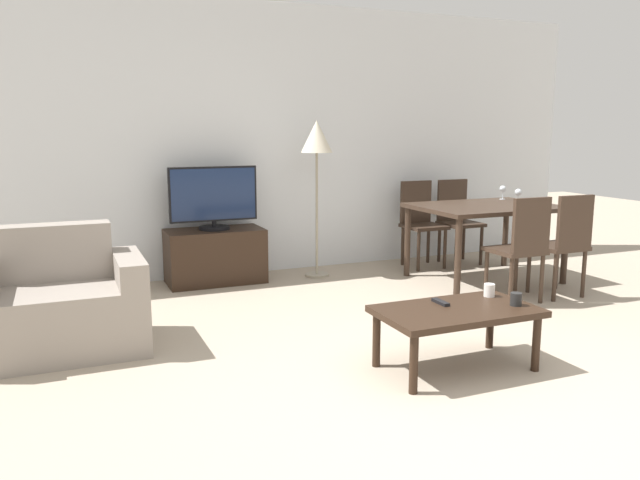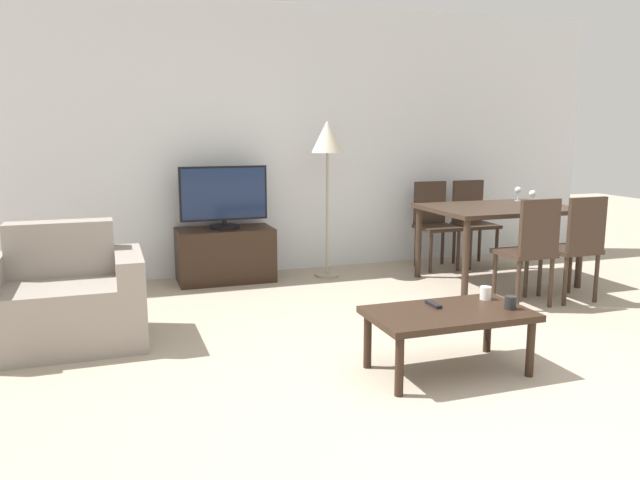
% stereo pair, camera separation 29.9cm
% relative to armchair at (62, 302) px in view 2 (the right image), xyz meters
% --- Properties ---
extents(ground_plane, '(18.00, 18.00, 0.00)m').
position_rel_armchair_xyz_m(ground_plane, '(2.04, -2.02, -0.30)').
color(ground_plane, tan).
extents(wall_back, '(7.32, 0.06, 2.70)m').
position_rel_armchair_xyz_m(wall_back, '(2.04, 1.76, 1.05)').
color(wall_back, silver).
rests_on(wall_back, ground_plane).
extents(armchair, '(1.08, 0.73, 0.82)m').
position_rel_armchair_xyz_m(armchair, '(0.00, 0.00, 0.00)').
color(armchair, gray).
rests_on(armchair, ground_plane).
extents(tv_stand, '(0.92, 0.48, 0.52)m').
position_rel_armchair_xyz_m(tv_stand, '(1.39, 1.45, -0.04)').
color(tv_stand, black).
rests_on(tv_stand, ground_plane).
extents(tv, '(0.84, 0.29, 0.60)m').
position_rel_armchair_xyz_m(tv, '(1.39, 1.45, 0.52)').
color(tv, black).
rests_on(tv, tv_stand).
extents(coffee_table, '(0.98, 0.55, 0.39)m').
position_rel_armchair_xyz_m(coffee_table, '(2.24, -1.29, 0.04)').
color(coffee_table, black).
rests_on(coffee_table, ground_plane).
extents(dining_table, '(1.34, 0.98, 0.74)m').
position_rel_armchair_xyz_m(dining_table, '(3.84, 0.54, 0.36)').
color(dining_table, '#38281E').
rests_on(dining_table, ground_plane).
extents(dining_chair_near, '(0.40, 0.40, 0.91)m').
position_rel_armchair_xyz_m(dining_chair_near, '(3.61, -0.26, 0.21)').
color(dining_chair_near, '#38281E').
rests_on(dining_chair_near, ground_plane).
extents(dining_chair_far, '(0.40, 0.40, 0.91)m').
position_rel_armchair_xyz_m(dining_chair_far, '(4.08, 1.35, 0.21)').
color(dining_chair_far, '#38281E').
rests_on(dining_chair_far, ground_plane).
extents(dining_chair_near_right, '(0.40, 0.40, 0.91)m').
position_rel_armchair_xyz_m(dining_chair_near_right, '(4.08, -0.26, 0.21)').
color(dining_chair_near_right, '#38281E').
rests_on(dining_chair_near_right, ground_plane).
extents(dining_chair_far_left, '(0.40, 0.40, 0.91)m').
position_rel_armchair_xyz_m(dining_chair_far_left, '(3.61, 1.35, 0.21)').
color(dining_chair_far_left, '#38281E').
rests_on(dining_chair_far_left, ground_plane).
extents(floor_lamp, '(0.31, 0.31, 1.55)m').
position_rel_armchair_xyz_m(floor_lamp, '(2.39, 1.31, 1.01)').
color(floor_lamp, gray).
rests_on(floor_lamp, ground_plane).
extents(remote_primary, '(0.04, 0.15, 0.02)m').
position_rel_armchair_xyz_m(remote_primary, '(2.20, -1.17, 0.09)').
color(remote_primary, black).
rests_on(remote_primary, coffee_table).
extents(cup_white_near, '(0.07, 0.07, 0.08)m').
position_rel_armchair_xyz_m(cup_white_near, '(2.61, -1.38, 0.12)').
color(cup_white_near, black).
rests_on(cup_white_near, coffee_table).
extents(cup_colored_far, '(0.07, 0.07, 0.08)m').
position_rel_armchair_xyz_m(cup_colored_far, '(2.59, -1.15, 0.13)').
color(cup_colored_far, white).
rests_on(cup_colored_far, coffee_table).
extents(wine_glass_left, '(0.07, 0.07, 0.15)m').
position_rel_armchair_xyz_m(wine_glass_left, '(4.20, 0.52, 0.54)').
color(wine_glass_left, silver).
rests_on(wine_glass_left, dining_table).
extents(wine_glass_center, '(0.07, 0.07, 0.15)m').
position_rel_armchair_xyz_m(wine_glass_center, '(4.30, 0.87, 0.54)').
color(wine_glass_center, silver).
rests_on(wine_glass_center, dining_table).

